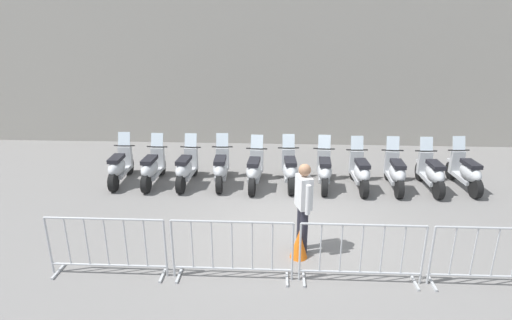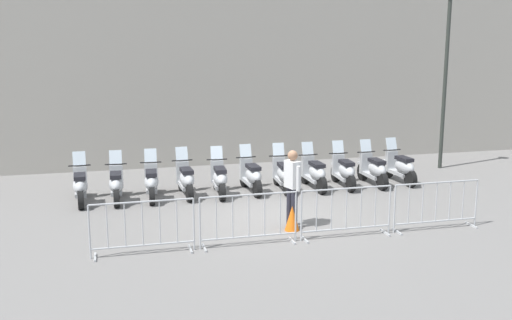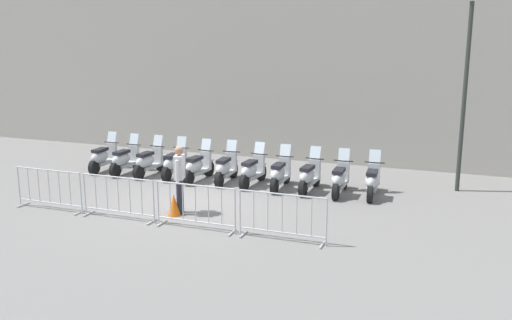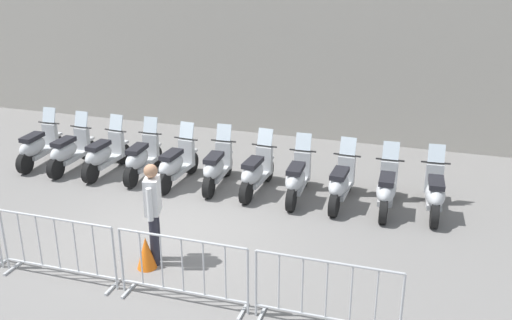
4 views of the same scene
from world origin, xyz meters
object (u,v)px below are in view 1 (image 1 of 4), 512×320
(motorcycle_2, at_px, (186,169))
(motorcycle_1, at_px, (152,168))
(motorcycle_4, at_px, (255,170))
(motorcycle_8, at_px, (395,172))
(motorcycle_0, at_px, (120,167))
(motorcycle_6, at_px, (324,171))
(motorcycle_7, at_px, (360,172))
(officer_near_row_end, at_px, (303,203))
(traffic_cone, at_px, (299,244))
(motorcycle_5, at_px, (290,170))
(barrier_segment_3, at_px, (494,258))
(barrier_segment_2, at_px, (361,254))
(barrier_segment_1, at_px, (232,251))
(motorcycle_9, at_px, (431,173))
(barrier_segment_0, at_px, (107,247))
(motorcycle_3, at_px, (221,168))
(motorcycle_10, at_px, (466,172))

(motorcycle_2, bearing_deg, motorcycle_1, 171.22)
(motorcycle_4, height_order, motorcycle_8, same)
(motorcycle_0, distance_m, motorcycle_4, 3.55)
(motorcycle_6, bearing_deg, motorcycle_7, -13.34)
(officer_near_row_end, bearing_deg, traffic_cone, -115.77)
(motorcycle_5, height_order, traffic_cone, motorcycle_5)
(traffic_cone, bearing_deg, motorcycle_4, 96.94)
(motorcycle_5, xyz_separation_m, officer_near_row_end, (-0.39, -3.14, 0.53))
(motorcycle_7, height_order, barrier_segment_3, motorcycle_7)
(motorcycle_6, relative_size, barrier_segment_2, 0.86)
(officer_near_row_end, bearing_deg, motorcycle_8, 41.18)
(motorcycle_0, xyz_separation_m, motorcycle_8, (6.98, -1.26, 0.00))
(motorcycle_1, distance_m, motorcycle_8, 6.21)
(barrier_segment_1, bearing_deg, motorcycle_1, 112.31)
(motorcycle_1, height_order, motorcycle_9, same)
(barrier_segment_0, xyz_separation_m, traffic_cone, (3.30, 0.14, -0.25))
(motorcycle_4, distance_m, traffic_cone, 3.42)
(motorcycle_8, xyz_separation_m, traffic_cone, (-3.09, -2.82, -0.18))
(motorcycle_2, bearing_deg, motorcycle_3, -5.83)
(motorcycle_6, distance_m, barrier_segment_2, 4.05)
(motorcycle_5, height_order, barrier_segment_0, motorcycle_5)
(motorcycle_4, distance_m, motorcycle_9, 4.45)
(barrier_segment_3, bearing_deg, barrier_segment_1, 170.29)
(barrier_segment_2, bearing_deg, motorcycle_3, 114.95)
(motorcycle_1, distance_m, motorcycle_7, 5.33)
(motorcycle_0, height_order, motorcycle_2, same)
(motorcycle_1, bearing_deg, barrier_segment_0, -93.90)
(motorcycle_4, bearing_deg, barrier_segment_3, -54.21)
(barrier_segment_3, bearing_deg, barrier_segment_2, 170.29)
(motorcycle_4, distance_m, barrier_segment_1, 3.97)
(motorcycle_7, xyz_separation_m, motorcycle_9, (1.75, -0.30, 0.00))
(motorcycle_2, xyz_separation_m, motorcycle_5, (2.64, -0.40, 0.00))
(motorcycle_0, bearing_deg, motorcycle_1, -13.35)
(motorcycle_9, relative_size, officer_near_row_end, 1.00)
(motorcycle_10, relative_size, barrier_segment_3, 0.87)
(motorcycle_2, distance_m, barrier_segment_2, 5.48)
(barrier_segment_3, bearing_deg, officer_near_row_end, 153.39)
(motorcycle_4, bearing_deg, barrier_segment_1, -101.96)
(motorcycle_10, bearing_deg, motorcycle_6, 171.08)
(barrier_segment_0, height_order, traffic_cone, barrier_segment_0)
(motorcycle_5, bearing_deg, motorcycle_9, -11.10)
(motorcycle_1, bearing_deg, motorcycle_7, -9.89)
(motorcycle_2, relative_size, motorcycle_9, 0.99)
(motorcycle_1, xyz_separation_m, motorcycle_6, (4.38, -0.71, 0.00))
(motorcycle_2, distance_m, motorcycle_4, 1.78)
(motorcycle_4, bearing_deg, motorcycle_10, -8.37)
(motorcycle_8, distance_m, barrier_segment_3, 4.03)
(motorcycle_2, bearing_deg, motorcycle_6, -9.30)
(motorcycle_5, relative_size, barrier_segment_0, 0.87)
(motorcycle_2, distance_m, barrier_segment_1, 4.34)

